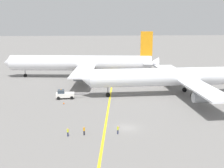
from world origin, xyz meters
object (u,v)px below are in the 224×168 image
Objects in this scene: ground_crew_wing_walker_right at (68,132)px; ground_crew_marshaller_foreground at (84,131)px; airliner_at_gate_left at (82,63)px; traffic_cone_wingtip_starboard at (64,103)px; pushback_tug at (65,94)px; airliner_being_pushed at (179,77)px; ground_crew_ramp_agent_by_cones at (118,130)px.

ground_crew_wing_walker_right is 3.15m from ground_crew_marshaller_foreground.
airliner_at_gate_left is 96.85× the size of traffic_cone_wingtip_starboard.
pushback_tug is 13.89× the size of traffic_cone_wingtip_starboard.
airliner_being_pushed is 6.75× the size of pushback_tug.
ground_crew_marshaller_foreground is at bearing -179.60° from ground_crew_ramp_agent_by_cones.
airliner_being_pushed is 32.79× the size of ground_crew_wing_walker_right.
traffic_cone_wingtip_starboard is (0.25, -5.59, -0.89)m from pushback_tug.
pushback_tug is 30.09m from ground_crew_ramp_agent_by_cones.
pushback_tug is 5.66m from traffic_cone_wingtip_starboard.
ground_crew_ramp_agent_by_cones is at bearing -65.16° from pushback_tug.
ground_crew_ramp_agent_by_cones is 2.88× the size of traffic_cone_wingtip_starboard.
ground_crew_wing_walker_right is 9.71m from ground_crew_ramp_agent_by_cones.
airliner_being_pushed reaches higher than ground_crew_marshaller_foreground.
ground_crew_wing_walker_right is (-1.05, -57.51, -4.49)m from airliner_at_gate_left.
airliner_at_gate_left is 57.70m from ground_crew_wing_walker_right.
pushback_tug is (-3.99, -29.71, -4.22)m from airliner_at_gate_left.
airliner_being_pushed is at bearing 2.85° from pushback_tug.
traffic_cone_wingtip_starboard is (-32.75, -7.23, -5.11)m from airliner_being_pushed.
airliner_at_gate_left is at bearing 92.07° from ground_crew_marshaller_foreground.
pushback_tug is at bearing -177.15° from airliner_being_pushed.
ground_crew_marshaller_foreground is (-6.59, -0.05, 0.02)m from ground_crew_ramp_agent_by_cones.
ground_crew_wing_walker_right is at bearing -135.59° from airliner_being_pushed.
ground_crew_ramp_agent_by_cones reaches higher than ground_crew_wing_walker_right.
airliner_being_pushed is 39.84m from ground_crew_marshaller_foreground.
pushback_tug is at bearing 102.48° from ground_crew_marshaller_foreground.
airliner_being_pushed is 32.51× the size of ground_crew_ramp_agent_by_cones.
ground_crew_wing_walker_right reaches higher than traffic_cone_wingtip_starboard.
pushback_tug is 27.96m from ground_crew_wing_walker_right.
ground_crew_ramp_agent_by_cones is (8.65, -57.02, -4.48)m from airliner_at_gate_left.
ground_crew_marshaller_foreground is at bearing -132.90° from airliner_being_pushed.
airliner_being_pushed is 93.70× the size of traffic_cone_wingtip_starboard.
airliner_being_pushed is 32.03× the size of ground_crew_marshaller_foreground.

